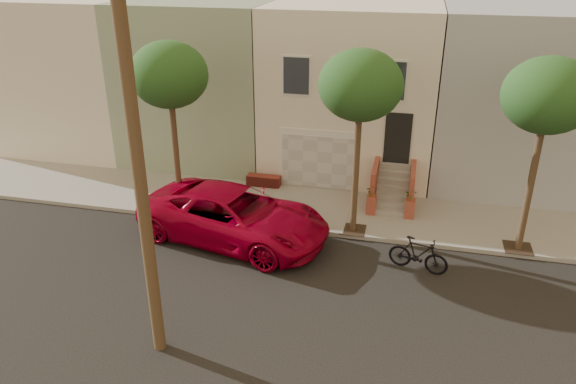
# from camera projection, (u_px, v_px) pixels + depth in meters

# --- Properties ---
(ground) EXTENTS (90.00, 90.00, 0.00)m
(ground) POSITION_uv_depth(u_px,v_px,m) (302.00, 292.00, 16.11)
(ground) COLOR black
(ground) RESTS_ON ground
(sidewalk) EXTENTS (40.00, 3.70, 0.15)m
(sidewalk) POSITION_uv_depth(u_px,v_px,m) (331.00, 211.00, 20.81)
(sidewalk) COLOR gray
(sidewalk) RESTS_ON ground
(house_row) EXTENTS (33.10, 11.70, 7.00)m
(house_row) POSITION_uv_depth(u_px,v_px,m) (355.00, 83.00, 24.50)
(house_row) COLOR silver
(house_row) RESTS_ON sidewalk
(tree_left) EXTENTS (2.70, 2.57, 6.30)m
(tree_left) POSITION_uv_depth(u_px,v_px,m) (169.00, 76.00, 18.54)
(tree_left) COLOR #2D2116
(tree_left) RESTS_ON sidewalk
(tree_mid) EXTENTS (2.70, 2.57, 6.30)m
(tree_mid) POSITION_uv_depth(u_px,v_px,m) (361.00, 87.00, 17.17)
(tree_mid) COLOR #2D2116
(tree_mid) RESTS_ON sidewalk
(tree_right) EXTENTS (2.70, 2.57, 6.30)m
(tree_right) POSITION_uv_depth(u_px,v_px,m) (548.00, 97.00, 16.01)
(tree_right) COLOR #2D2116
(tree_right) RESTS_ON sidewalk
(pickup_truck) EXTENTS (7.07, 4.36, 1.83)m
(pickup_truck) POSITION_uv_depth(u_px,v_px,m) (234.00, 216.00, 18.61)
(pickup_truck) COLOR maroon
(pickup_truck) RESTS_ON ground
(motorcycle) EXTENTS (1.94, 0.95, 1.12)m
(motorcycle) POSITION_uv_depth(u_px,v_px,m) (418.00, 255.00, 16.95)
(motorcycle) COLOR black
(motorcycle) RESTS_ON ground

